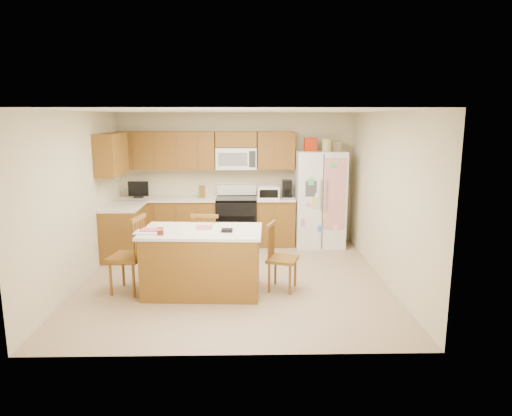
{
  "coord_description": "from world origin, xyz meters",
  "views": [
    {
      "loc": [
        0.2,
        -6.57,
        2.41
      ],
      "look_at": [
        0.34,
        0.35,
        1.03
      ],
      "focal_mm": 32.0,
      "sensor_mm": 36.0,
      "label": 1
    }
  ],
  "objects_px": {
    "refrigerator": "(320,198)",
    "windsor_chair_left": "(129,256)",
    "island": "(202,261)",
    "windsor_chair_right": "(281,258)",
    "windsor_chair_back": "(207,246)",
    "stove": "(237,220)"
  },
  "relations": [
    {
      "from": "windsor_chair_left",
      "to": "windsor_chair_right",
      "type": "xyz_separation_m",
      "value": [
        2.12,
        0.05,
        -0.06
      ]
    },
    {
      "from": "island",
      "to": "windsor_chair_right",
      "type": "bearing_deg",
      "value": 4.1
    },
    {
      "from": "windsor_chair_left",
      "to": "windsor_chair_right",
      "type": "height_order",
      "value": "windsor_chair_left"
    },
    {
      "from": "island",
      "to": "windsor_chair_back",
      "type": "distance_m",
      "value": 0.63
    },
    {
      "from": "refrigerator",
      "to": "island",
      "type": "height_order",
      "value": "refrigerator"
    },
    {
      "from": "windsor_chair_back",
      "to": "island",
      "type": "bearing_deg",
      "value": -91.18
    },
    {
      "from": "stove",
      "to": "windsor_chair_left",
      "type": "bearing_deg",
      "value": -121.02
    },
    {
      "from": "stove",
      "to": "windsor_chair_right",
      "type": "bearing_deg",
      "value": -74.02
    },
    {
      "from": "island",
      "to": "windsor_chair_left",
      "type": "height_order",
      "value": "windsor_chair_left"
    },
    {
      "from": "stove",
      "to": "windsor_chair_back",
      "type": "bearing_deg",
      "value": -102.89
    },
    {
      "from": "stove",
      "to": "island",
      "type": "height_order",
      "value": "stove"
    },
    {
      "from": "windsor_chair_left",
      "to": "windsor_chair_back",
      "type": "relative_size",
      "value": 1.08
    },
    {
      "from": "island",
      "to": "windsor_chair_right",
      "type": "xyz_separation_m",
      "value": [
        1.1,
        0.08,
        0.0
      ]
    },
    {
      "from": "refrigerator",
      "to": "stove",
      "type": "bearing_deg",
      "value": 177.7
    },
    {
      "from": "stove",
      "to": "windsor_chair_back",
      "type": "distance_m",
      "value": 1.85
    },
    {
      "from": "windsor_chair_right",
      "to": "stove",
      "type": "bearing_deg",
      "value": 105.98
    },
    {
      "from": "refrigerator",
      "to": "windsor_chair_left",
      "type": "bearing_deg",
      "value": -142.22
    },
    {
      "from": "stove",
      "to": "windsor_chair_back",
      "type": "height_order",
      "value": "stove"
    },
    {
      "from": "refrigerator",
      "to": "windsor_chair_left",
      "type": "height_order",
      "value": "refrigerator"
    },
    {
      "from": "island",
      "to": "windsor_chair_left",
      "type": "relative_size",
      "value": 1.59
    },
    {
      "from": "refrigerator",
      "to": "windsor_chair_left",
      "type": "xyz_separation_m",
      "value": [
        -3.01,
        -2.34,
        -0.41
      ]
    },
    {
      "from": "windsor_chair_left",
      "to": "windsor_chair_back",
      "type": "bearing_deg",
      "value": 30.12
    }
  ]
}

